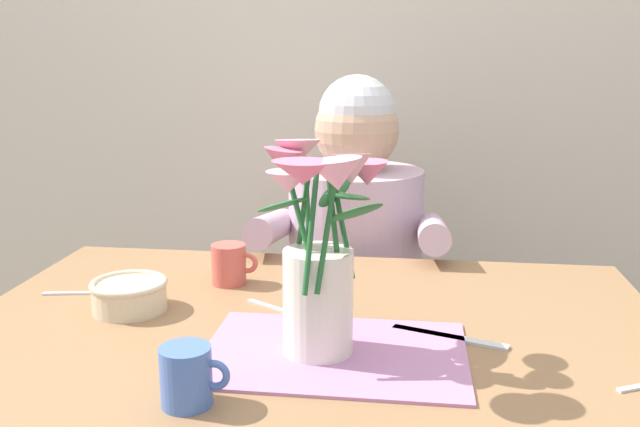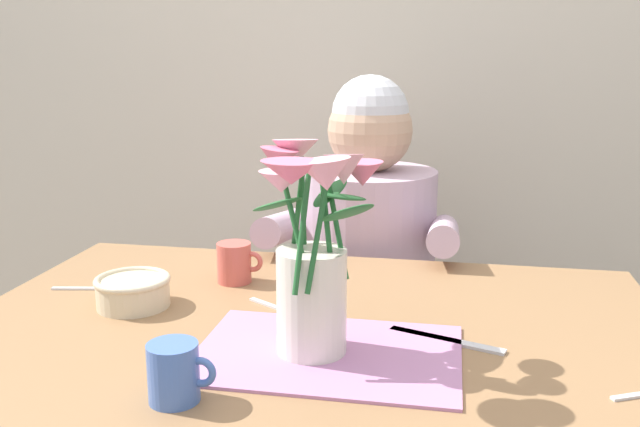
% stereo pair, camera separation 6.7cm
% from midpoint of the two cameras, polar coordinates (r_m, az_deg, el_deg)
% --- Properties ---
extents(wood_panel_backdrop, '(4.00, 0.10, 2.50)m').
position_cam_midpoint_polar(wood_panel_backdrop, '(2.15, 2.43, 14.77)').
color(wood_panel_backdrop, beige).
rests_on(wood_panel_backdrop, ground_plane).
extents(dining_table, '(1.20, 0.80, 0.74)m').
position_cam_midpoint_polar(dining_table, '(1.24, -2.30, -13.12)').
color(dining_table, olive).
rests_on(dining_table, ground_plane).
extents(seated_person, '(0.45, 0.47, 1.14)m').
position_cam_midpoint_polar(seated_person, '(1.83, 1.79, -6.92)').
color(seated_person, '#4C4C56').
rests_on(seated_person, ground_plane).
extents(striped_placemat, '(0.40, 0.28, 0.00)m').
position_cam_midpoint_polar(striped_placemat, '(1.08, -0.62, -11.37)').
color(striped_placemat, '#B275A3').
rests_on(striped_placemat, dining_table).
extents(flower_vase, '(0.22, 0.28, 0.32)m').
position_cam_midpoint_polar(flower_vase, '(1.02, -1.99, -2.85)').
color(flower_vase, silver).
rests_on(flower_vase, dining_table).
extents(ceramic_bowl, '(0.14, 0.14, 0.06)m').
position_cam_midpoint_polar(ceramic_bowl, '(1.30, -16.78, -6.34)').
color(ceramic_bowl, beige).
rests_on(ceramic_bowl, dining_table).
extents(dinner_knife, '(0.19, 0.08, 0.00)m').
position_cam_midpoint_polar(dinner_knife, '(1.15, 8.86, -9.99)').
color(dinner_knife, silver).
rests_on(dinner_knife, dining_table).
extents(coffee_cup, '(0.09, 0.07, 0.08)m').
position_cam_midpoint_polar(coffee_cup, '(0.95, -12.84, -12.87)').
color(coffee_cup, '#476BB7').
rests_on(coffee_cup, dining_table).
extents(tea_cup, '(0.09, 0.07, 0.08)m').
position_cam_midpoint_polar(tea_cup, '(1.39, -8.78, -4.12)').
color(tea_cup, '#CC564C').
rests_on(tea_cup, dining_table).
extents(spoon_0, '(0.12, 0.04, 0.01)m').
position_cam_midpoint_polar(spoon_0, '(1.41, -19.98, -6.11)').
color(spoon_0, silver).
rests_on(spoon_0, dining_table).
extents(spoon_1, '(0.11, 0.08, 0.01)m').
position_cam_midpoint_polar(spoon_1, '(1.25, -4.79, -7.85)').
color(spoon_1, silver).
rests_on(spoon_1, dining_table).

